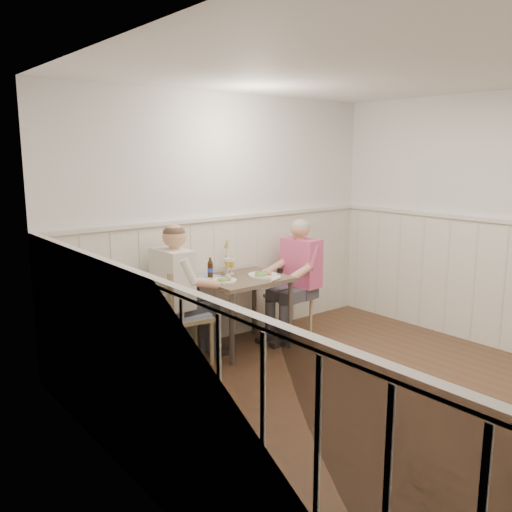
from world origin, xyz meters
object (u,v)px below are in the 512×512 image
at_px(man_in_pink, 299,286).
at_px(beer_bottle, 210,269).
at_px(dining_table, 244,287).
at_px(chair_left, 179,313).
at_px(grass_vase, 225,257).
at_px(chair_right, 293,292).
at_px(diner_cream, 177,305).

distance_m(man_in_pink, beer_bottle, 1.07).
height_order(dining_table, man_in_pink, man_in_pink).
height_order(chair_left, grass_vase, grass_vase).
relative_size(chair_right, beer_bottle, 4.20).
distance_m(dining_table, grass_vase, 0.40).
distance_m(chair_right, chair_left, 1.46).
height_order(man_in_pink, diner_cream, diner_cream).
distance_m(chair_left, man_in_pink, 1.47).
bearing_deg(chair_left, beer_bottle, 18.46).
height_order(diner_cream, beer_bottle, diner_cream).
bearing_deg(chair_left, diner_cream, 129.77).
bearing_deg(man_in_pink, grass_vase, 156.72).
bearing_deg(grass_vase, diner_cream, -162.42).
bearing_deg(chair_right, grass_vase, 162.35).
bearing_deg(dining_table, chair_left, 176.61).
xyz_separation_m(dining_table, man_in_pink, (0.73, -0.04, -0.09)).
height_order(dining_table, grass_vase, grass_vase).
relative_size(chair_left, diner_cream, 0.68).
distance_m(chair_left, grass_vase, 0.85).
distance_m(chair_right, man_in_pink, 0.12).
bearing_deg(grass_vase, beer_bottle, -160.03).
bearing_deg(chair_right, dining_table, -176.19).
relative_size(beer_bottle, grass_vase, 0.56).
bearing_deg(chair_left, dining_table, -3.39).
bearing_deg(dining_table, chair_right, 3.81).
distance_m(beer_bottle, grass_vase, 0.27).
bearing_deg(grass_vase, dining_table, -84.24).
height_order(dining_table, diner_cream, diner_cream).
xyz_separation_m(man_in_pink, grass_vase, (-0.76, 0.33, 0.36)).
height_order(chair_left, diner_cream, diner_cream).
height_order(dining_table, beer_bottle, beer_bottle).
height_order(chair_right, diner_cream, diner_cream).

